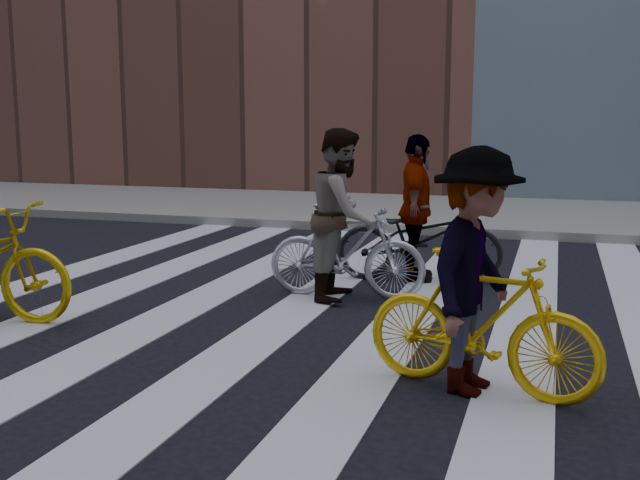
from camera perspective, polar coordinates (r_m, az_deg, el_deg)
The scene contains 9 objects.
ground at distance 7.49m, azimuth 2.64°, elevation -5.38°, with size 100.00×100.00×0.00m, color black.
sidewalk_far at distance 14.73m, azimuth 10.23°, elevation 2.04°, with size 100.00×5.00×0.15m, color gray.
zebra_crosswalk at distance 7.49m, azimuth 2.65°, elevation -5.33°, with size 8.25×10.00×0.01m.
bike_silver_mid at distance 7.89m, azimuth 2.04°, elevation -0.87°, with size 0.47×1.68×1.01m, color silver.
bike_yellow_right at distance 5.30m, azimuth 12.17°, elevation -6.15°, with size 0.47×1.67×1.00m, color yellow.
bike_dark_rear at distance 8.78m, azimuth 7.60°, elevation 0.09°, with size 0.67×1.92×1.01m, color black.
rider_mid at distance 7.84m, azimuth 1.71°, elevation 1.97°, with size 0.87×0.68×1.79m, color slate.
rider_right at distance 5.23m, azimuth 11.76°, elevation -2.38°, with size 1.11×0.64×1.71m, color slate.
rider_rear at distance 8.74m, azimuth 7.32°, elevation 2.39°, with size 1.00×0.42×1.71m, color slate.
Camera 1 is at (1.86, -7.00, 1.89)m, focal length 42.00 mm.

